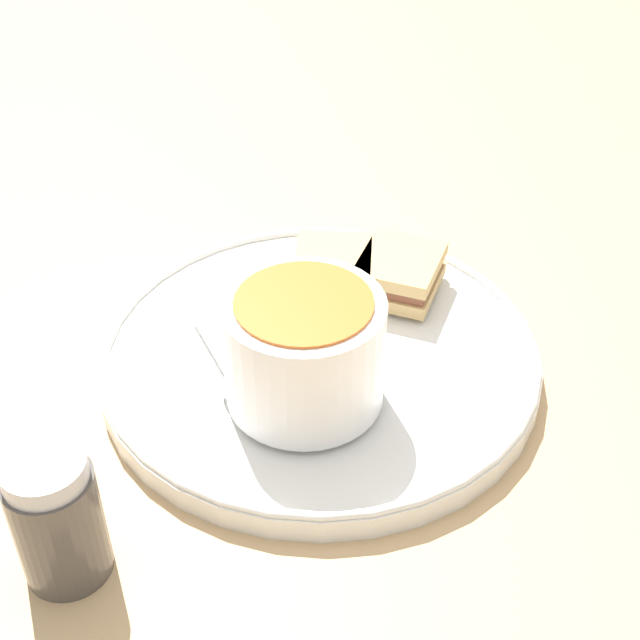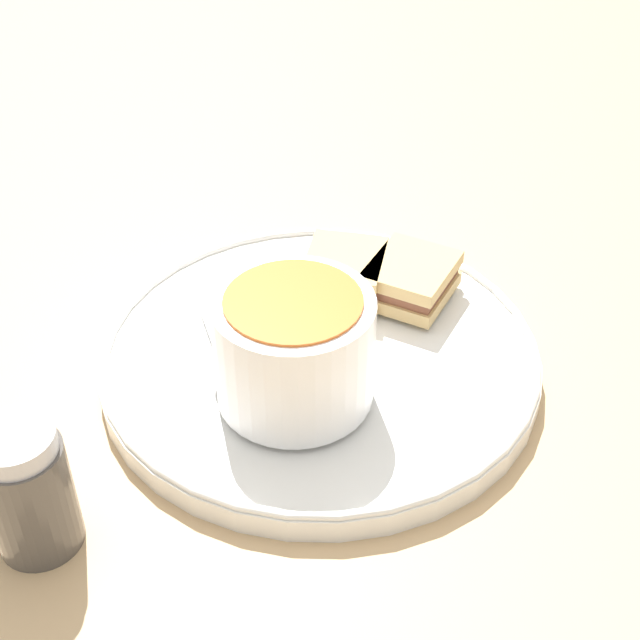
# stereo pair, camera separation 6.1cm
# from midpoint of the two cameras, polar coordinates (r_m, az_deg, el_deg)

# --- Properties ---
(ground_plane) EXTENTS (2.40, 2.40, 0.00)m
(ground_plane) POSITION_cam_midpoint_polar(r_m,az_deg,el_deg) (0.63, -2.74, -3.19)
(ground_plane) COLOR tan
(plate) EXTENTS (0.31, 0.31, 0.02)m
(plate) POSITION_cam_midpoint_polar(r_m,az_deg,el_deg) (0.63, -2.77, -2.42)
(plate) COLOR white
(plate) RESTS_ON ground_plane
(soup_bowl) EXTENTS (0.10, 0.10, 0.08)m
(soup_bowl) POSITION_cam_midpoint_polar(r_m,az_deg,el_deg) (0.56, -4.13, -2.04)
(soup_bowl) COLOR white
(soup_bowl) RESTS_ON plate
(spoon) EXTENTS (0.07, 0.10, 0.01)m
(spoon) POSITION_cam_midpoint_polar(r_m,az_deg,el_deg) (0.59, -8.36, -4.10)
(spoon) COLOR silver
(spoon) RESTS_ON plate
(sandwich_half_near) EXTENTS (0.08, 0.07, 0.03)m
(sandwich_half_near) POSITION_cam_midpoint_polar(r_m,az_deg,el_deg) (0.66, 2.51, 2.94)
(sandwich_half_near) COLOR tan
(sandwich_half_near) RESTS_ON plate
(sandwich_half_far) EXTENTS (0.08, 0.08, 0.03)m
(sandwich_half_far) POSITION_cam_midpoint_polar(r_m,az_deg,el_deg) (0.67, -1.78, 3.09)
(sandwich_half_far) COLOR tan
(sandwich_half_far) RESTS_ON plate
(salt_shaker) EXTENTS (0.05, 0.05, 0.09)m
(salt_shaker) POSITION_cam_midpoint_polar(r_m,az_deg,el_deg) (0.52, -19.82, -12.01)
(salt_shaker) COLOR #4C4742
(salt_shaker) RESTS_ON ground_plane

